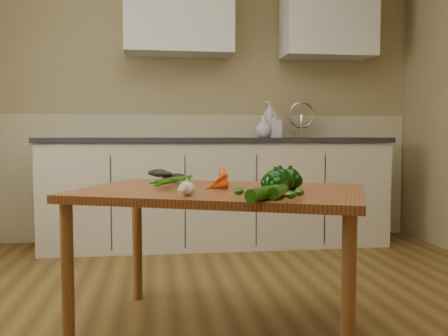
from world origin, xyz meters
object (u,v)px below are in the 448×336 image
leafy_greens (165,175)px  pepper_b (290,179)px  zucchini_a (278,192)px  carrot_bunch (204,181)px  soap_bottle_b (275,125)px  tomato_b (281,180)px  soap_bottle_c (264,127)px  zucchini_b (264,193)px  pepper_a (280,180)px  tomato_c (294,181)px  pepper_c (275,182)px  tomato_a (270,180)px  soap_bottle_a (270,119)px  garlic_bulb (187,189)px  table (221,205)px

leafy_greens → pepper_b: size_ratio=1.88×
zucchini_a → carrot_bunch: bearing=120.7°
carrot_bunch → leafy_greens: 0.31m
soap_bottle_b → carrot_bunch: size_ratio=0.94×
tomato_b → zucchini_a: tomato_b is taller
soap_bottle_c → zucchini_b: 2.43m
soap_bottle_c → tomato_b: size_ratio=2.48×
zucchini_b → soap_bottle_b: bearing=75.5°
pepper_a → tomato_c: bearing=57.8°
soap_bottle_c → pepper_a: bearing=113.7°
pepper_a → pepper_c: 0.10m
pepper_c → tomato_a: bearing=81.4°
soap_bottle_a → tomato_c: bearing=33.6°
garlic_bulb → tomato_b: 0.54m
tomato_b → soap_bottle_b: bearing=77.2°
soap_bottle_c → tomato_a: 1.94m
pepper_a → pepper_c: same height
table → tomato_b: (0.29, 0.05, 0.11)m
soap_bottle_b → garlic_bulb: size_ratio=3.23×
tomato_c → zucchini_b: bearing=-118.6°
soap_bottle_c → tomato_b: (-0.33, -1.90, -0.29)m
tomato_c → pepper_b: bearing=-114.6°
leafy_greens → soap_bottle_c: bearing=62.0°
pepper_a → tomato_b: 0.20m
soap_bottle_c → zucchini_b: (-0.52, -2.36, -0.29)m
pepper_a → pepper_c: bearing=-115.9°
table → tomato_a: 0.28m
pepper_c → tomato_b: (0.10, 0.28, -0.02)m
pepper_c → soap_bottle_a: bearing=77.6°
pepper_a → tomato_b: bearing=74.8°
table → soap_bottle_a: bearing=93.5°
pepper_c → tomato_c: size_ratio=1.62×
garlic_bulb → tomato_a: (0.41, 0.30, 0.00)m
zucchini_b → zucchini_a: bearing=38.6°
leafy_greens → pepper_c: size_ratio=1.78×
leafy_greens → tomato_c: 0.66m
soap_bottle_c → carrot_bunch: 2.03m
garlic_bulb → table: bearing=53.6°
table → carrot_bunch: (-0.07, 0.06, 0.11)m
soap_bottle_a → zucchini_b: soap_bottle_a is taller
tomato_a → zucchini_a: size_ratio=0.43×
leafy_greens → soap_bottle_a: bearing=61.5°
carrot_bunch → pepper_b: (0.37, -0.13, 0.02)m
pepper_b → garlic_bulb: bearing=-161.8°
soap_bottle_a → tomato_a: soap_bottle_a is taller
carrot_bunch → tomato_c: carrot_bunch is taller
pepper_c → zucchini_a: pepper_c is taller
pepper_a → tomato_a: (0.00, 0.21, -0.02)m
carrot_bunch → tomato_a: (0.31, 0.01, 0.00)m
table → pepper_c: (0.20, -0.23, 0.13)m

